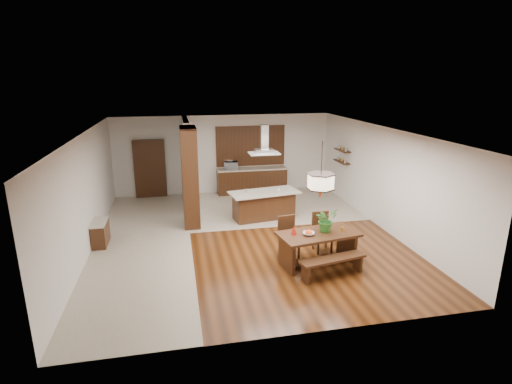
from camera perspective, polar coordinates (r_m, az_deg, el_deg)
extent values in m
plane|color=#381B0A|center=(11.11, -1.52, -6.29)|extent=(9.00, 9.00, 0.00)
cube|color=white|center=(10.36, -1.64, 8.71)|extent=(8.00, 9.00, 0.04)
cube|color=silver|center=(14.98, -4.61, 5.37)|extent=(8.00, 0.04, 2.90)
cube|color=silver|center=(6.52, 5.46, -9.28)|extent=(8.00, 0.04, 2.90)
cube|color=silver|center=(10.73, -23.12, -0.26)|extent=(0.04, 9.00, 2.90)
cube|color=silver|center=(11.98, 17.62, 1.91)|extent=(0.04, 9.00, 2.90)
cube|color=#BBAF9B|center=(11.01, -15.87, -7.13)|extent=(2.50, 9.00, 0.01)
cube|color=#BBAF9B|center=(13.65, 1.80, -1.94)|extent=(5.50, 4.00, 0.01)
cube|color=#422310|center=(10.36, -1.64, 8.63)|extent=(8.00, 9.00, 0.02)
cube|color=black|center=(11.66, -9.42, 2.08)|extent=(0.45, 1.00, 2.90)
cube|color=silver|center=(13.71, -9.81, 4.17)|extent=(0.18, 2.40, 2.90)
cube|color=black|center=(11.22, -21.35, -5.49)|extent=(0.37, 0.88, 0.63)
cube|color=black|center=(14.89, -14.91, 3.23)|extent=(1.10, 0.20, 2.10)
cube|color=black|center=(15.07, -0.61, 1.58)|extent=(2.60, 0.60, 0.90)
cube|color=beige|center=(14.95, -0.61, 3.34)|extent=(2.60, 0.62, 0.05)
cube|color=#A66C32|center=(15.04, -0.81, 6.62)|extent=(2.60, 0.08, 1.50)
cube|color=black|center=(14.20, 12.12, 4.25)|extent=(0.26, 0.90, 0.04)
cube|color=black|center=(14.12, 12.22, 5.84)|extent=(0.26, 0.90, 0.04)
cube|color=black|center=(9.39, 8.89, -5.96)|extent=(1.98, 1.22, 0.06)
cube|color=black|center=(9.19, 4.41, -8.93)|extent=(0.21, 0.74, 0.71)
cube|color=black|center=(9.94, 12.82, -7.30)|extent=(0.21, 0.74, 0.71)
imported|color=#296923|center=(9.41, 9.96, -3.92)|extent=(0.63, 0.59, 0.56)
imported|color=beige|center=(9.21, 7.53, -5.92)|extent=(0.32, 0.32, 0.06)
cone|color=#A4170B|center=(9.19, 5.43, -5.41)|extent=(0.17, 0.17, 0.21)
cylinder|color=gold|center=(9.55, 12.24, -5.21)|extent=(0.08, 0.08, 0.11)
cube|color=black|center=(12.31, 1.12, -1.96)|extent=(1.93, 0.98, 0.83)
cube|color=beige|center=(12.14, 1.18, -0.07)|extent=(2.23, 1.25, 0.05)
imported|color=silver|center=(12.19, 3.22, 0.31)|extent=(0.13, 0.13, 0.09)
imported|color=silver|center=(14.78, -3.61, 3.81)|extent=(0.54, 0.40, 0.28)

